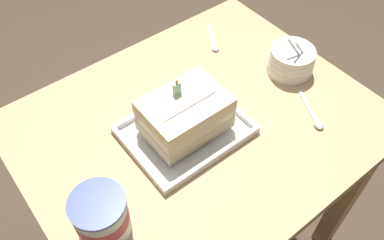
{
  "coord_description": "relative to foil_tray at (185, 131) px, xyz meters",
  "views": [
    {
      "loc": [
        -0.45,
        -0.54,
        1.62
      ],
      "look_at": [
        -0.03,
        -0.0,
        0.8
      ],
      "focal_mm": 37.62,
      "sensor_mm": 36.0,
      "label": 1
    }
  ],
  "objects": [
    {
      "name": "ice_cream_tub",
      "position": [
        -0.31,
        -0.11,
        0.05
      ],
      "size": [
        0.12,
        0.12,
        0.12
      ],
      "color": "white",
      "rests_on": "dining_table"
    },
    {
      "name": "birthday_cake",
      "position": [
        0.0,
        0.0,
        0.07
      ],
      "size": [
        0.21,
        0.16,
        0.15
      ],
      "color": "beige",
      "rests_on": "foil_tray"
    },
    {
      "name": "ground_plane",
      "position": [
        0.05,
        0.01,
        -0.78
      ],
      "size": [
        8.0,
        8.0,
        0.0
      ],
      "primitive_type": "plane",
      "color": "#4C3D2D"
    },
    {
      "name": "serving_spoon_by_bowls",
      "position": [
        0.31,
        -0.19,
        -0.0
      ],
      "size": [
        0.08,
        0.15,
        0.01
      ],
      "color": "silver",
      "rests_on": "dining_table"
    },
    {
      "name": "bowl_stack",
      "position": [
        0.4,
        -0.0,
        0.03
      ],
      "size": [
        0.14,
        0.14,
        0.14
      ],
      "color": "white",
      "rests_on": "dining_table"
    },
    {
      "name": "serving_spoon_near_tray",
      "position": [
        0.3,
        0.24,
        -0.0
      ],
      "size": [
        0.09,
        0.14,
        0.01
      ],
      "color": "silver",
      "rests_on": "dining_table"
    },
    {
      "name": "foil_tray",
      "position": [
        0.0,
        0.0,
        0.0
      ],
      "size": [
        0.31,
        0.25,
        0.02
      ],
      "color": "silver",
      "rests_on": "dining_table"
    },
    {
      "name": "dining_table",
      "position": [
        0.05,
        0.01,
        -0.13
      ],
      "size": [
        0.95,
        0.78,
        0.77
      ],
      "color": "tan",
      "rests_on": "ground_plane"
    }
  ]
}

